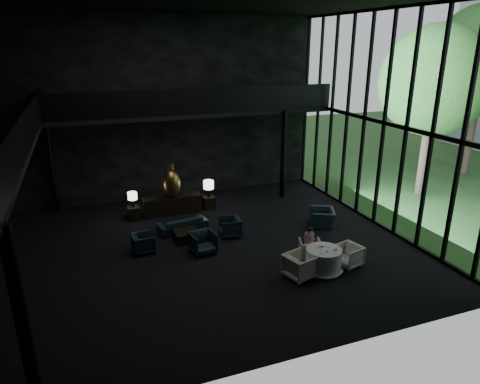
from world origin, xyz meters
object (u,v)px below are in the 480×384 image
object	(u,v)px
table_lamp_right	(209,185)
dining_table	(323,261)
child	(309,237)
lounge_armchair_east	(230,226)
dining_chair_east	(348,255)
lounge_armchair_south	(203,241)
dining_chair_north	(310,249)
coffee_table	(186,236)
bronze_urn	(171,183)
window_armchair	(322,215)
side_table_right	(209,203)
sofa	(182,223)
side_table_left	(134,213)
lounge_armchair_west	(143,243)
console	(172,205)
dining_chair_west	(300,264)
table_lamp_left	(132,197)

from	to	relation	value
table_lamp_right	dining_table	distance (m)	6.72
child	table_lamp_right	bearing A→B (deg)	-71.59
lounge_armchair_east	dining_chair_east	bearing A→B (deg)	47.32
lounge_armchair_south	dining_chair_north	xyz separation A→B (m)	(3.23, -1.63, -0.11)
coffee_table	dining_table	xyz separation A→B (m)	(3.51, -3.68, 0.14)
bronze_urn	window_armchair	size ratio (longest dim) A/B	1.47
side_table_right	coffee_table	distance (m)	3.25
table_lamp_right	dining_chair_north	distance (m)	5.87
side_table_right	table_lamp_right	xyz separation A→B (m)	(0.00, -0.04, 0.80)
lounge_armchair_east	sofa	bearing A→B (deg)	-116.21
side_table_left	side_table_right	xyz separation A→B (m)	(3.20, 0.08, 0.00)
dining_chair_east	lounge_armchair_east	bearing A→B (deg)	-156.16
side_table_left	lounge_armchair_east	distance (m)	4.28
lounge_armchair_south	dining_chair_north	bearing A→B (deg)	-35.35
side_table_left	side_table_right	size ratio (longest dim) A/B	0.98
lounge_armchair_east	lounge_armchair_south	size ratio (longest dim) A/B	0.91
dining_chair_north	lounge_armchair_west	bearing A→B (deg)	-5.97
dining_chair_east	table_lamp_right	bearing A→B (deg)	-172.02
side_table_left	lounge_armchair_west	xyz separation A→B (m)	(-0.06, -3.11, 0.07)
console	lounge_armchair_south	world-z (taller)	lounge_armchair_south
side_table_left	table_lamp_right	distance (m)	3.30
console	coffee_table	distance (m)	2.76
sofa	dining_chair_west	xyz separation A→B (m)	(2.56, -4.63, 0.13)
side_table_right	dining_table	world-z (taller)	dining_table
table_lamp_left	window_armchair	xyz separation A→B (m)	(6.85, -3.23, -0.56)
window_armchair	dining_chair_east	size ratio (longest dim) A/B	1.27
table_lamp_right	dining_chair_east	distance (m)	6.99
table_lamp_right	side_table_left	bearing A→B (deg)	-179.21
side_table_left	table_lamp_left	world-z (taller)	table_lamp_left
coffee_table	dining_table	bearing A→B (deg)	-46.39
dining_chair_east	dining_chair_north	bearing A→B (deg)	-149.43
table_lamp_left	lounge_armchair_west	size ratio (longest dim) A/B	0.93
bronze_urn	table_lamp_left	bearing A→B (deg)	179.77
table_lamp_right	dining_table	size ratio (longest dim) A/B	0.59
sofa	dining_chair_east	world-z (taller)	dining_chair_east
dining_chair_east	dining_chair_west	xyz separation A→B (m)	(-1.81, -0.12, 0.08)
table_lamp_right	dining_table	bearing A→B (deg)	-74.16
bronze_urn	coffee_table	world-z (taller)	bronze_urn
lounge_armchair_east	coffee_table	xyz separation A→B (m)	(-1.63, 0.20, -0.20)
table_lamp_right	child	world-z (taller)	table_lamp_right
lounge_armchair_east	dining_chair_north	distance (m)	3.21
table_lamp_left	dining_table	distance (m)	8.13
console	dining_chair_north	distance (m)	6.52
child	window_armchair	bearing A→B (deg)	-129.75
table_lamp_right	window_armchair	bearing A→B (deg)	-41.99
bronze_urn	dining_chair_west	bearing A→B (deg)	-68.45
table_lamp_right	dining_chair_west	world-z (taller)	table_lamp_right
window_armchair	lounge_armchair_east	bearing A→B (deg)	-70.58
lounge_armchair_south	dining_chair_east	distance (m)	4.83
lounge_armchair_east	window_armchair	xyz separation A→B (m)	(3.71, -0.35, 0.03)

